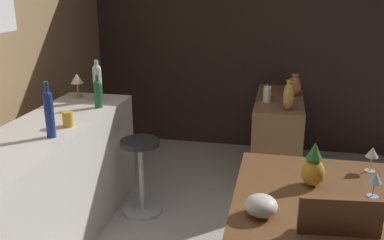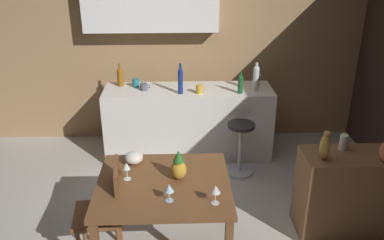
{
  "view_description": "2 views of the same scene",
  "coord_description": "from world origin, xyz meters",
  "px_view_note": "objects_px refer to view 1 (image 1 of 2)",
  "views": [
    {
      "loc": [
        -2.3,
        -0.11,
        1.85
      ],
      "look_at": [
        0.27,
        0.43,
        1.01
      ],
      "focal_mm": 39.58,
      "sensor_mm": 36.0,
      "label": 1
    },
    {
      "loc": [
        0.03,
        -3.25,
        2.56
      ],
      "look_at": [
        0.16,
        0.44,
        0.94
      ],
      "focal_mm": 37.66,
      "sensor_mm": 36.0,
      "label": 2
    }
  ],
  "objects_px": {
    "wine_glass_left": "(375,178)",
    "vase_copper": "(294,86)",
    "wine_bottle_clear": "(97,81)",
    "counter_lamp": "(77,81)",
    "sideboard_cabinet": "(277,138)",
    "wine_bottle_cobalt": "(49,112)",
    "fruit_bowl": "(261,206)",
    "wine_bottle_green": "(98,93)",
    "dining_table": "(323,211)",
    "pineapple_centerpiece": "(313,167)",
    "wine_glass_center": "(372,153)",
    "vase_brass": "(289,96)",
    "cup_mustard": "(68,119)",
    "bar_stool": "(141,174)",
    "pillar_candle_tall": "(267,94)",
    "wine_glass_right": "(318,203)"
  },
  "relations": [
    {
      "from": "wine_bottle_cobalt",
      "to": "counter_lamp",
      "type": "distance_m",
      "value": 1.02
    },
    {
      "from": "wine_glass_center",
      "to": "wine_bottle_clear",
      "type": "height_order",
      "value": "wine_bottle_clear"
    },
    {
      "from": "bar_stool",
      "to": "pillar_candle_tall",
      "type": "distance_m",
      "value": 1.37
    },
    {
      "from": "wine_glass_left",
      "to": "wine_bottle_clear",
      "type": "height_order",
      "value": "wine_bottle_clear"
    },
    {
      "from": "wine_glass_right",
      "to": "vase_brass",
      "type": "xyz_separation_m",
      "value": [
        1.7,
        0.13,
        0.09
      ]
    },
    {
      "from": "bar_stool",
      "to": "pineapple_centerpiece",
      "type": "height_order",
      "value": "pineapple_centerpiece"
    },
    {
      "from": "sideboard_cabinet",
      "to": "wine_glass_left",
      "type": "bearing_deg",
      "value": -163.18
    },
    {
      "from": "pineapple_centerpiece",
      "to": "wine_bottle_clear",
      "type": "relative_size",
      "value": 0.75
    },
    {
      "from": "cup_mustard",
      "to": "counter_lamp",
      "type": "height_order",
      "value": "counter_lamp"
    },
    {
      "from": "vase_brass",
      "to": "bar_stool",
      "type": "bearing_deg",
      "value": 114.91
    },
    {
      "from": "bar_stool",
      "to": "pillar_candle_tall",
      "type": "xyz_separation_m",
      "value": [
        0.78,
        -0.98,
        0.55
      ]
    },
    {
      "from": "sideboard_cabinet",
      "to": "wine_bottle_clear",
      "type": "xyz_separation_m",
      "value": [
        -0.73,
        1.53,
        0.66
      ]
    },
    {
      "from": "bar_stool",
      "to": "wine_glass_left",
      "type": "relative_size",
      "value": 4.38
    },
    {
      "from": "cup_mustard",
      "to": "bar_stool",
      "type": "bearing_deg",
      "value": -36.92
    },
    {
      "from": "dining_table",
      "to": "pineapple_centerpiece",
      "type": "xyz_separation_m",
      "value": [
        0.13,
        0.06,
        0.2
      ]
    },
    {
      "from": "wine_bottle_clear",
      "to": "counter_lamp",
      "type": "distance_m",
      "value": 0.22
    },
    {
      "from": "vase_brass",
      "to": "wine_bottle_green",
      "type": "bearing_deg",
      "value": 108.93
    },
    {
      "from": "wine_glass_center",
      "to": "pillar_candle_tall",
      "type": "relative_size",
      "value": 0.94
    },
    {
      "from": "dining_table",
      "to": "fruit_bowl",
      "type": "distance_m",
      "value": 0.45
    },
    {
      "from": "wine_glass_center",
      "to": "pineapple_centerpiece",
      "type": "height_order",
      "value": "pineapple_centerpiece"
    },
    {
      "from": "wine_glass_center",
      "to": "cup_mustard",
      "type": "xyz_separation_m",
      "value": [
        -0.02,
        2.02,
        0.09
      ]
    },
    {
      "from": "wine_glass_center",
      "to": "fruit_bowl",
      "type": "relative_size",
      "value": 0.95
    },
    {
      "from": "counter_lamp",
      "to": "pillar_candle_tall",
      "type": "relative_size",
      "value": 1.27
    },
    {
      "from": "dining_table",
      "to": "fruit_bowl",
      "type": "xyz_separation_m",
      "value": [
        -0.27,
        0.33,
        0.14
      ]
    },
    {
      "from": "vase_copper",
      "to": "vase_brass",
      "type": "xyz_separation_m",
      "value": [
        -0.52,
        0.06,
        0.02
      ]
    },
    {
      "from": "bar_stool",
      "to": "wine_bottle_green",
      "type": "xyz_separation_m",
      "value": [
        0.02,
        0.35,
        0.68
      ]
    },
    {
      "from": "dining_table",
      "to": "vase_copper",
      "type": "xyz_separation_m",
      "value": [
        1.92,
        0.14,
        0.27
      ]
    },
    {
      "from": "pillar_candle_tall",
      "to": "wine_glass_left",
      "type": "bearing_deg",
      "value": -157.9
    },
    {
      "from": "wine_glass_left",
      "to": "wine_glass_center",
      "type": "xyz_separation_m",
      "value": [
        0.35,
        -0.05,
        0.01
      ]
    },
    {
      "from": "fruit_bowl",
      "to": "vase_copper",
      "type": "height_order",
      "value": "vase_copper"
    },
    {
      "from": "fruit_bowl",
      "to": "wine_bottle_green",
      "type": "distance_m",
      "value": 1.81
    },
    {
      "from": "fruit_bowl",
      "to": "counter_lamp",
      "type": "height_order",
      "value": "counter_lamp"
    },
    {
      "from": "wine_bottle_cobalt",
      "to": "wine_bottle_clear",
      "type": "bearing_deg",
      "value": 4.72
    },
    {
      "from": "wine_glass_left",
      "to": "counter_lamp",
      "type": "bearing_deg",
      "value": 64.52
    },
    {
      "from": "wine_glass_left",
      "to": "vase_copper",
      "type": "distance_m",
      "value": 1.91
    },
    {
      "from": "dining_table",
      "to": "bar_stool",
      "type": "xyz_separation_m",
      "value": [
        0.86,
        1.36,
        -0.3
      ]
    },
    {
      "from": "wine_glass_left",
      "to": "vase_copper",
      "type": "relative_size",
      "value": 0.69
    },
    {
      "from": "counter_lamp",
      "to": "vase_brass",
      "type": "relative_size",
      "value": 0.81
    },
    {
      "from": "sideboard_cabinet",
      "to": "wine_bottle_cobalt",
      "type": "relative_size",
      "value": 2.97
    },
    {
      "from": "wine_glass_center",
      "to": "vase_brass",
      "type": "bearing_deg",
      "value": 26.89
    },
    {
      "from": "dining_table",
      "to": "bar_stool",
      "type": "distance_m",
      "value": 1.64
    },
    {
      "from": "cup_mustard",
      "to": "counter_lamp",
      "type": "bearing_deg",
      "value": 21.62
    },
    {
      "from": "sideboard_cabinet",
      "to": "wine_glass_left",
      "type": "distance_m",
      "value": 1.88
    },
    {
      "from": "wine_glass_left",
      "to": "pineapple_centerpiece",
      "type": "height_order",
      "value": "pineapple_centerpiece"
    },
    {
      "from": "wine_glass_right",
      "to": "wine_bottle_green",
      "type": "xyz_separation_m",
      "value": [
        1.19,
        1.64,
        0.16
      ]
    },
    {
      "from": "sideboard_cabinet",
      "to": "pineapple_centerpiece",
      "type": "height_order",
      "value": "pineapple_centerpiece"
    },
    {
      "from": "wine_bottle_cobalt",
      "to": "cup_mustard",
      "type": "relative_size",
      "value": 3.3
    },
    {
      "from": "wine_glass_right",
      "to": "vase_brass",
      "type": "height_order",
      "value": "vase_brass"
    },
    {
      "from": "wine_glass_left",
      "to": "cup_mustard",
      "type": "height_order",
      "value": "cup_mustard"
    },
    {
      "from": "counter_lamp",
      "to": "wine_glass_right",
      "type": "bearing_deg",
      "value": -126.48
    }
  ]
}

